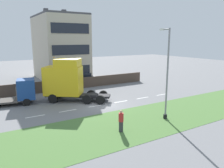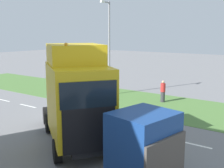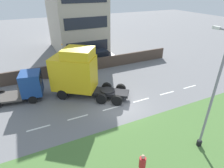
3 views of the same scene
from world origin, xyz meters
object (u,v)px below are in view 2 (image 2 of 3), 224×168
lorry_cab (77,98)px  lamp_post (109,53)px  flatbed_truck (153,153)px  pedestrian (163,92)px

lorry_cab → lamp_post: 11.83m
lamp_post → lorry_cab: bearing=29.0°
lorry_cab → lamp_post: lamp_post is taller
lorry_cab → lamp_post: bearing=-114.4°
lorry_cab → flatbed_truck: bearing=110.7°
flatbed_truck → lamp_post: 15.69m
lamp_post → pedestrian: lamp_post is taller
flatbed_truck → pedestrian: bearing=34.9°
flatbed_truck → lamp_post: lamp_post is taller
flatbed_truck → pedestrian: size_ratio=3.20×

